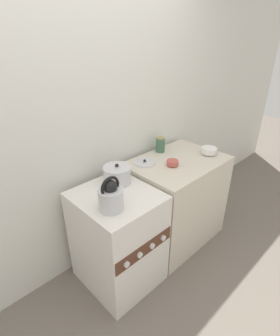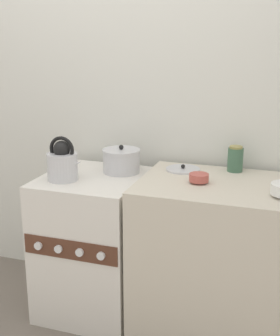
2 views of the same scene
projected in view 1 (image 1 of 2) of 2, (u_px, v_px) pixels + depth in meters
name	position (u px, v px, depth m)	size (l,w,h in m)	color
ground_plane	(144.00, 297.00, 2.13)	(12.00, 12.00, 0.00)	#70665B
wall_back	(80.00, 130.00, 2.02)	(7.00, 0.06, 2.50)	silver
stove	(118.00, 239.00, 2.14)	(0.57, 0.64, 0.85)	silver
counter	(175.00, 200.00, 2.60)	(0.89, 0.65, 0.88)	beige
kettle	(111.00, 196.00, 1.75)	(0.21, 0.17, 0.25)	silver
cooking_pot	(117.00, 175.00, 2.08)	(0.22, 0.22, 0.17)	silver
enamel_bowl	(209.00, 150.00, 2.51)	(0.15, 0.15, 0.07)	white
small_ceramic_bowl	(172.00, 163.00, 2.29)	(0.10, 0.10, 0.05)	#B75147
storage_jar	(160.00, 145.00, 2.54)	(0.09, 0.09, 0.15)	#3F664C
loose_pot_lid	(145.00, 162.00, 2.35)	(0.20, 0.20, 0.03)	silver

